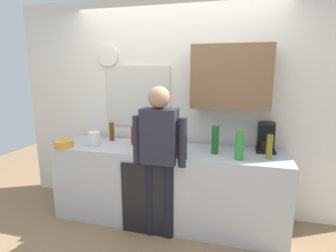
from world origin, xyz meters
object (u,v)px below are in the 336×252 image
coffee_maker (266,138)px  person_at_sink (159,151)px  bottle_red_vinegar (134,136)px  bottle_amber_beer (112,132)px  storage_canister (94,139)px  bottle_olive_oil (269,147)px  bottle_green_wine (215,140)px  bottle_clear_soda (239,146)px  mixing_bowl (64,144)px  cup_blue_mug (163,145)px  dish_soap (146,141)px

coffee_maker → person_at_sink: (-1.06, -0.50, -0.08)m
bottle_red_vinegar → person_at_sink: 0.57m
bottle_amber_beer → storage_canister: bearing=-104.8°
bottle_amber_beer → storage_canister: bottle_amber_beer is taller
bottle_olive_oil → person_at_sink: (-1.07, -0.23, -0.06)m
bottle_green_wine → bottle_clear_soda: bearing=-27.2°
mixing_bowl → bottle_olive_oil: bearing=4.3°
coffee_maker → person_at_sink: 1.18m
bottle_red_vinegar → cup_blue_mug: bottle_red_vinegar is taller
bottle_clear_soda → storage_canister: (-1.64, 0.05, -0.06)m
bottle_olive_oil → dish_soap: bottle_olive_oil is taller
cup_blue_mug → mixing_bowl: (-1.14, -0.20, -0.01)m
coffee_maker → bottle_clear_soda: coffee_maker is taller
storage_canister → person_at_sink: size_ratio=0.11×
dish_soap → storage_canister: dish_soap is taller
bottle_amber_beer → mixing_bowl: (-0.40, -0.42, -0.07)m
bottle_clear_soda → person_at_sink: bearing=-170.1°
dish_soap → person_at_sink: size_ratio=0.11×
bottle_amber_beer → cup_blue_mug: size_ratio=2.30×
bottle_amber_beer → mixing_bowl: bearing=-133.8°
bottle_clear_soda → bottle_amber_beer: (-1.56, 0.34, -0.03)m
bottle_olive_oil → cup_blue_mug: size_ratio=2.50×
dish_soap → person_at_sink: 0.40m
bottle_amber_beer → bottle_red_vinegar: bottle_amber_beer is taller
cup_blue_mug → person_at_sink: bearing=-82.4°
bottle_olive_oil → storage_canister: size_ratio=1.47×
bottle_red_vinegar → dish_soap: (0.18, -0.06, -0.03)m
bottle_clear_soda → coffee_maker: bearing=52.7°
bottle_red_vinegar → dish_soap: size_ratio=1.22×
bottle_clear_soda → person_at_sink: 0.80m
bottle_clear_soda → cup_blue_mug: (-0.82, 0.13, -0.09)m
bottle_olive_oil → bottle_red_vinegar: bottle_olive_oil is taller
cup_blue_mug → bottle_clear_soda: bearing=-9.1°
person_at_sink → mixing_bowl: bearing=167.4°
dish_soap → coffee_maker: bearing=8.3°
bottle_red_vinegar → mixing_bowl: 0.80m
dish_soap → bottle_green_wine: bearing=-3.0°
bottle_clear_soda → bottle_amber_beer: bottle_clear_soda is taller
coffee_maker → bottle_olive_oil: 0.27m
coffee_maker → bottle_red_vinegar: coffee_maker is taller
bottle_olive_oil → person_at_sink: size_ratio=0.16×
bottle_olive_oil → storage_canister: (-1.92, -0.04, -0.04)m
bottle_green_wine → cup_blue_mug: bearing=179.8°
cup_blue_mug → storage_canister: (-0.81, -0.08, 0.03)m
bottle_clear_soda → storage_canister: bottle_clear_soda is taller
coffee_maker → person_at_sink: bearing=-154.8°
bottle_red_vinegar → coffee_maker: bearing=5.1°
bottle_green_wine → mixing_bowl: (-1.71, -0.20, -0.11)m
bottle_red_vinegar → cup_blue_mug: size_ratio=2.20×
storage_canister → bottle_clear_soda: bearing=-1.8°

